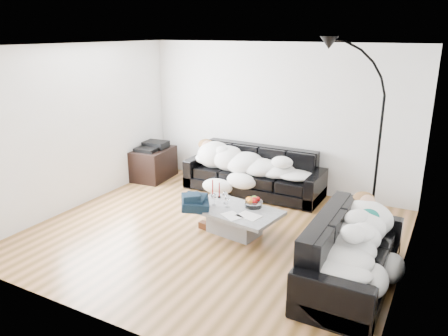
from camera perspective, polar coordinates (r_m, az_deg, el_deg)
The scene contains 24 objects.
ground at distance 6.34m, azimuth -1.31°, elevation -8.50°, with size 5.00×5.00×0.00m, color brown.
wall_back at distance 7.87m, azimuth 6.82°, elevation 6.56°, with size 5.00×0.02×2.60m, color silver.
wall_left at distance 7.42m, azimuth -18.46°, elevation 5.11°, with size 0.02×4.50×2.60m, color silver.
wall_right at distance 5.17m, azimuth 23.44°, elevation -0.64°, with size 0.02×4.50×2.60m, color silver.
ceiling at distance 5.70m, azimuth -1.49°, elevation 15.69°, with size 5.00×5.00×0.00m, color white.
sofa_back at distance 7.74m, azimuth 3.86°, elevation -0.42°, with size 2.45×0.85×0.80m, color black.
sofa_right at distance 5.23m, azimuth 16.42°, elevation -10.43°, with size 1.95×0.84×0.79m, color black.
sleeper_back at distance 7.63m, azimuth 3.74°, elevation 1.10°, with size 2.08×0.72×0.42m, color white, non-canonical shape.
sleeper_right at distance 5.13m, azimuth 16.65°, elevation -8.17°, with size 1.68×0.71×0.41m, color white, non-canonical shape.
teal_cushion at distance 5.65m, azimuth 17.47°, elevation -4.76°, with size 0.36×0.30×0.20m, color #0E6659.
coffee_table at distance 6.27m, azimuth 1.35°, elevation -6.94°, with size 1.28×0.75×0.37m, color #939699.
fruit_bowl at distance 6.25m, azimuth 3.87°, elevation -4.42°, with size 0.25×0.25×0.16m, color white.
wine_glass_a at distance 6.34m, azimuth 0.12°, elevation -3.91°, with size 0.08×0.08×0.18m, color white.
wine_glass_b at distance 6.29m, azimuth -1.28°, elevation -4.13°, with size 0.07×0.07×0.17m, color white.
wine_glass_c at distance 6.21m, azimuth 0.46°, elevation -4.36°, with size 0.08×0.08×0.18m, color white.
candle_left at distance 6.59m, azimuth -1.49°, elevation -2.66°, with size 0.05×0.05×0.26m, color maroon.
candle_right at distance 6.55m, azimuth -0.63°, elevation -2.94°, with size 0.04×0.04×0.24m, color maroon.
newspaper_a at distance 5.97m, azimuth 3.26°, elevation -6.23°, with size 0.30×0.23×0.01m, color silver.
newspaper_b at distance 5.96m, azimuth 1.04°, elevation -6.24°, with size 0.29×0.21×0.01m, color silver.
navy_jacket at distance 6.17m, azimuth -4.15°, elevation -3.69°, with size 0.40×0.34×0.20m, color black, non-canonical shape.
shoes at distance 6.44m, azimuth -1.16°, elevation -7.51°, with size 0.49×0.36×0.11m, color #472311, non-canonical shape.
av_cabinet at distance 8.62m, azimuth -9.19°, elevation 0.55°, with size 0.59×0.86×0.59m, color black.
stereo at distance 8.52m, azimuth -9.30°, elevation 2.88°, with size 0.44×0.34×0.13m, color black.
floor_lamp at distance 6.54m, azimuth 19.55°, elevation 2.39°, with size 0.86×0.35×2.38m, color black, non-canonical shape.
Camera 1 is at (2.84, -4.94, 2.79)m, focal length 35.00 mm.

